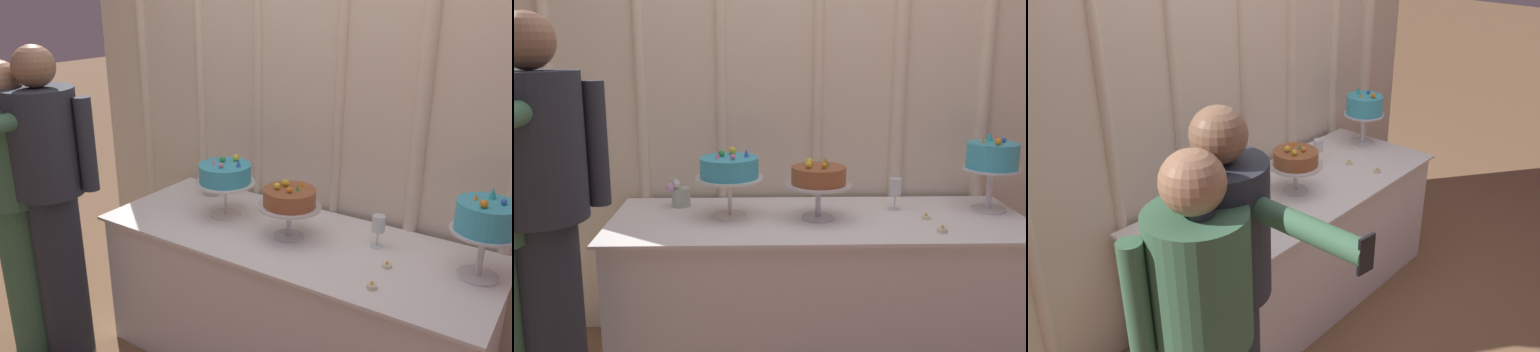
{
  "view_description": "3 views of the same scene",
  "coord_description": "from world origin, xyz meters",
  "views": [
    {
      "loc": [
        1.16,
        -1.92,
        1.9
      ],
      "look_at": [
        -0.23,
        0.13,
        1.02
      ],
      "focal_mm": 36.68,
      "sensor_mm": 36.0,
      "label": 1
    },
    {
      "loc": [
        -0.3,
        -2.47,
        1.55
      ],
      "look_at": [
        -0.23,
        0.02,
        0.99
      ],
      "focal_mm": 39.96,
      "sensor_mm": 36.0,
      "label": 2
    },
    {
      "loc": [
        -2.29,
        -1.8,
        2.28
      ],
      "look_at": [
        -0.09,
        0.09,
        0.89
      ],
      "focal_mm": 40.66,
      "sensor_mm": 36.0,
      "label": 3
    }
  ],
  "objects": [
    {
      "name": "draped_curtain",
      "position": [
        0.06,
        0.53,
        1.3
      ],
      "size": [
        3.47,
        0.16,
        2.49
      ],
      "color": "beige",
      "rests_on": "ground_plane"
    },
    {
      "name": "cake_table",
      "position": [
        0.0,
        0.1,
        0.38
      ],
      "size": [
        1.96,
        0.76,
        0.77
      ],
      "color": "white",
      "rests_on": "ground_plane"
    },
    {
      "name": "cake_display_leftmost",
      "position": [
        -0.42,
        0.12,
        0.99
      ],
      "size": [
        0.32,
        0.32,
        0.33
      ],
      "color": "silver",
      "rests_on": "cake_table"
    },
    {
      "name": "cake_display_center",
      "position": [
        -0.01,
        0.08,
        0.96
      ],
      "size": [
        0.31,
        0.31,
        0.29
      ],
      "color": "silver",
      "rests_on": "cake_table"
    },
    {
      "name": "cake_display_rightmost",
      "position": [
        0.85,
        0.2,
        1.02
      ],
      "size": [
        0.27,
        0.27,
        0.39
      ],
      "color": "silver",
      "rests_on": "cake_table"
    },
    {
      "name": "wine_glass",
      "position": [
        0.39,
        0.23,
        0.88
      ],
      "size": [
        0.06,
        0.06,
        0.16
      ],
      "color": "silver",
      "rests_on": "cake_table"
    },
    {
      "name": "flower_vase",
      "position": [
        -0.68,
        0.31,
        0.83
      ],
      "size": [
        0.12,
        0.11,
        0.15
      ],
      "color": "#B2C1B2",
      "rests_on": "cake_table"
    },
    {
      "name": "tealight_far_left",
      "position": [
        0.5,
        0.07,
        0.77
      ],
      "size": [
        0.05,
        0.05,
        0.03
      ],
      "color": "beige",
      "rests_on": "cake_table"
    },
    {
      "name": "tealight_near_left",
      "position": [
        0.51,
        -0.13,
        0.78
      ],
      "size": [
        0.05,
        0.05,
        0.03
      ],
      "color": "beige",
      "rests_on": "cake_table"
    },
    {
      "name": "guest_man_dark_suit",
      "position": [
        -1.08,
        -0.47,
        0.92
      ],
      "size": [
        0.46,
        0.46,
        1.67
      ],
      "color": "#282D38",
      "rests_on": "ground_plane"
    }
  ]
}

